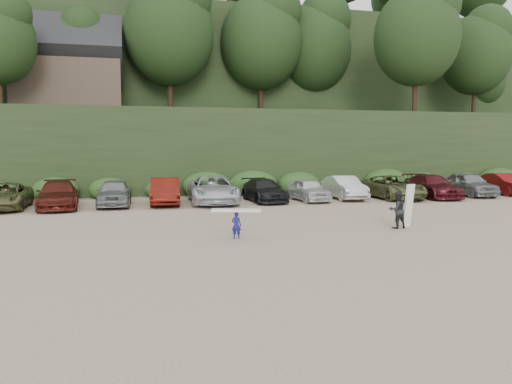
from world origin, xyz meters
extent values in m
plane|color=tan|center=(0.00, 0.00, 0.00)|extent=(120.00, 120.00, 0.00)
cube|color=black|center=(0.00, 22.00, 3.00)|extent=(80.00, 14.00, 6.00)
cube|color=black|center=(0.00, 40.00, 8.00)|extent=(90.00, 30.00, 16.00)
ellipsoid|color=black|center=(0.00, 22.00, 11.00)|extent=(66.00, 12.00, 10.00)
cube|color=#2B491E|center=(-0.55, 14.50, 0.60)|extent=(46.20, 2.00, 1.20)
cube|color=brown|center=(-12.00, 24.00, 8.00)|extent=(8.00, 6.00, 4.00)
imported|color=brown|center=(-14.05, 10.06, 0.71)|extent=(2.47, 5.14, 1.41)
imported|color=#501912|center=(-11.30, 9.82, 0.74)|extent=(2.47, 5.26, 1.48)
imported|color=gray|center=(-8.36, 10.08, 0.76)|extent=(1.93, 4.52, 1.52)
imported|color=maroon|center=(-5.53, 10.18, 0.77)|extent=(1.94, 4.80, 1.55)
imported|color=silver|center=(-2.74, 10.10, 0.81)|extent=(3.01, 5.99, 1.63)
imported|color=black|center=(0.45, 10.21, 0.69)|extent=(2.14, 4.82, 1.37)
imported|color=silver|center=(3.19, 9.83, 0.70)|extent=(1.82, 4.15, 1.39)
imported|color=#BBBBBB|center=(5.77, 10.31, 0.74)|extent=(1.67, 4.54, 1.48)
imported|color=brown|center=(8.89, 9.74, 0.74)|extent=(2.51, 5.35, 1.48)
imported|color=#4F121A|center=(11.72, 9.67, 0.75)|extent=(2.46, 5.31, 1.50)
imported|color=gray|center=(14.80, 10.10, 0.80)|extent=(2.11, 4.80, 1.61)
imported|color=maroon|center=(17.85, 10.28, 0.73)|extent=(1.82, 4.54, 1.47)
imported|color=navy|center=(-3.72, -1.27, 0.50)|extent=(0.43, 0.37, 1.00)
cube|color=white|center=(-3.72, -1.27, 1.06)|extent=(1.89, 1.01, 0.07)
imported|color=black|center=(3.21, -0.64, 0.77)|extent=(0.81, 0.66, 1.55)
cube|color=silver|center=(3.77, -0.58, 0.91)|extent=(0.58, 0.46, 1.83)
camera|label=1|loc=(-7.48, -19.03, 3.44)|focal=35.00mm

